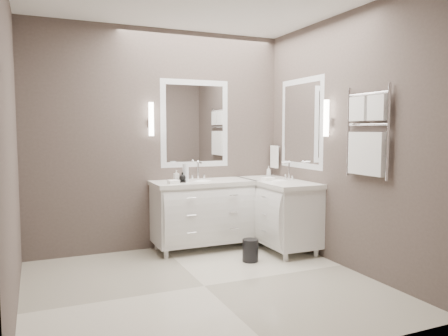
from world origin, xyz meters
name	(u,v)px	position (x,y,z in m)	size (l,w,h in m)	color
floor	(204,286)	(0.00, 0.00, -0.01)	(3.20, 3.00, 0.01)	silver
wall_back	(160,140)	(0.00, 1.50, 1.35)	(3.20, 0.01, 2.70)	#4E423E
wall_front	(292,150)	(0.00, -1.50, 1.35)	(3.20, 0.01, 2.70)	#4E423E
wall_left	(9,146)	(-1.60, 0.00, 1.35)	(0.01, 3.00, 2.70)	#4E423E
wall_right	(345,141)	(1.60, 0.00, 1.35)	(0.01, 3.00, 2.70)	#4E423E
vanity_back	(203,210)	(0.45, 1.23, 0.49)	(1.24, 0.59, 0.97)	white
vanity_right	(278,209)	(1.33, 0.90, 0.49)	(0.59, 1.24, 0.97)	white
mirror_back	(195,124)	(0.45, 1.49, 1.55)	(0.90, 0.02, 1.10)	white
mirror_right	(301,123)	(1.59, 0.80, 1.55)	(0.02, 0.90, 1.10)	white
sconce_back	(151,120)	(-0.13, 1.43, 1.59)	(0.06, 0.06, 0.40)	white
sconce_right	(326,119)	(1.53, 0.22, 1.59)	(0.06, 0.06, 0.40)	white
towel_bar_corner	(274,156)	(1.54, 1.36, 1.12)	(0.03, 0.22, 0.30)	white
towel_ladder	(367,138)	(1.55, -0.40, 1.39)	(0.06, 0.58, 0.90)	white
waste_bin	(250,250)	(0.75, 0.52, 0.13)	(0.18, 0.18, 0.25)	black
amenity_tray_back	(179,181)	(0.14, 1.19, 0.86)	(0.15, 0.11, 0.02)	black
amenity_tray_right	(269,178)	(1.27, 1.04, 0.86)	(0.12, 0.15, 0.02)	black
water_bottle	(186,173)	(0.23, 1.23, 0.96)	(0.07, 0.07, 0.21)	silver
soap_bottle_a	(176,175)	(0.11, 1.21, 0.93)	(0.06, 0.06, 0.12)	white
soap_bottle_b	(182,176)	(0.17, 1.16, 0.92)	(0.08, 0.08, 0.10)	black
soap_bottle_c	(269,172)	(1.27, 1.04, 0.95)	(0.06, 0.06, 0.14)	white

